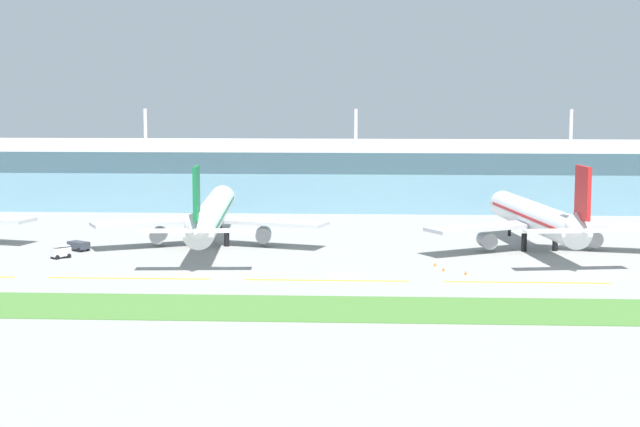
# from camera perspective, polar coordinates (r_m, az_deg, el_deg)

# --- Properties ---
(ground_plane) EXTENTS (600.00, 600.00, 0.00)m
(ground_plane) POSITION_cam_1_polar(r_m,az_deg,el_deg) (180.72, 1.38, -3.40)
(ground_plane) COLOR gray
(terminal_building) EXTENTS (288.00, 34.00, 26.82)m
(terminal_building) POSITION_cam_1_polar(r_m,az_deg,el_deg) (277.95, 2.00, 2.18)
(terminal_building) COLOR #6693A8
(terminal_building) RESTS_ON ground
(airliner_near_middle) EXTENTS (48.66, 71.40, 18.90)m
(airliner_near_middle) POSITION_cam_1_polar(r_m,az_deg,el_deg) (213.89, -6.03, -0.05)
(airliner_near_middle) COLOR silver
(airliner_near_middle) RESTS_ON ground
(airliner_far_middle) EXTENTS (48.19, 58.60, 18.90)m
(airliner_far_middle) POSITION_cam_1_polar(r_m,az_deg,el_deg) (211.08, 11.98, -0.26)
(airliner_far_middle) COLOR white
(airliner_far_middle) RESTS_ON ground
(taxiway_stripe_mid_west) EXTENTS (28.00, 0.70, 0.04)m
(taxiway_stripe_mid_west) POSITION_cam_1_polar(r_m,az_deg,el_deg) (180.08, -10.55, -3.55)
(taxiway_stripe_mid_west) COLOR yellow
(taxiway_stripe_mid_west) RESTS_ON ground
(taxiway_stripe_centre) EXTENTS (28.00, 0.70, 0.04)m
(taxiway_stripe_centre) POSITION_cam_1_polar(r_m,az_deg,el_deg) (175.25, 0.34, -3.73)
(taxiway_stripe_centre) COLOR yellow
(taxiway_stripe_centre) RESTS_ON ground
(taxiway_stripe_mid_east) EXTENTS (28.00, 0.70, 0.04)m
(taxiway_stripe_mid_east) POSITION_cam_1_polar(r_m,az_deg,el_deg) (176.94, 11.43, -3.76)
(taxiway_stripe_mid_east) COLOR yellow
(taxiway_stripe_mid_east) RESTS_ON ground
(grass_verge) EXTENTS (300.00, 18.00, 0.10)m
(grass_verge) POSITION_cam_1_polar(r_m,az_deg,el_deg) (153.26, 1.07, -5.29)
(grass_verge) COLOR #477A33
(grass_verge) RESTS_ON ground
(baggage_cart) EXTENTS (3.78, 3.86, 2.48)m
(baggage_cart) POSITION_cam_1_polar(r_m,az_deg,el_deg) (203.48, -14.17, -2.07)
(baggage_cart) COLOR silver
(baggage_cart) RESTS_ON ground
(pushback_tug) EXTENTS (4.98, 4.51, 1.85)m
(pushback_tug) POSITION_cam_1_polar(r_m,az_deg,el_deg) (211.96, -13.23, -1.73)
(pushback_tug) COLOR #333842
(pushback_tug) RESTS_ON ground
(safety_cone_left_wingtip) EXTENTS (0.56, 0.56, 0.70)m
(safety_cone_left_wingtip) POSITION_cam_1_polar(r_m,az_deg,el_deg) (190.24, 6.38, -2.81)
(safety_cone_left_wingtip) COLOR orange
(safety_cone_left_wingtip) RESTS_ON ground
(safety_cone_nose_front) EXTENTS (0.56, 0.56, 0.70)m
(safety_cone_nose_front) POSITION_cam_1_polar(r_m,az_deg,el_deg) (185.52, 6.86, -3.07)
(safety_cone_nose_front) COLOR orange
(safety_cone_nose_front) RESTS_ON ground
(safety_cone_right_wingtip) EXTENTS (0.56, 0.56, 0.70)m
(safety_cone_right_wingtip) POSITION_cam_1_polar(r_m,az_deg,el_deg) (182.41, 8.07, -3.26)
(safety_cone_right_wingtip) COLOR orange
(safety_cone_right_wingtip) RESTS_ON ground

